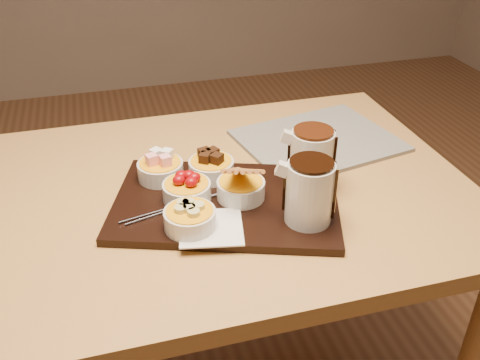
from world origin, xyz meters
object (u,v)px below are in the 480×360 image
object	(u,v)px
bowl_strawberries	(187,192)
pitcher_milk_chocolate	(311,159)
pitcher_dark_chocolate	(309,193)
newspaper	(318,141)
dining_table	(200,226)
serving_board	(226,203)

from	to	relation	value
bowl_strawberries	pitcher_milk_chocolate	size ratio (longest dim) A/B	0.80
pitcher_dark_chocolate	bowl_strawberries	bearing A→B (deg)	167.35
pitcher_milk_chocolate	newspaper	bearing A→B (deg)	81.68
dining_table	pitcher_dark_chocolate	distance (m)	0.32
serving_board	pitcher_milk_chocolate	size ratio (longest dim) A/B	3.69
pitcher_milk_chocolate	newspaper	size ratio (longest dim) A/B	0.34
pitcher_dark_chocolate	pitcher_milk_chocolate	xyz separation A→B (m)	(0.05, 0.12, 0.00)
serving_board	bowl_strawberries	bearing A→B (deg)	-176.42
bowl_strawberries	newspaper	xyz separation A→B (m)	(0.37, 0.19, -0.03)
dining_table	serving_board	bearing A→B (deg)	-61.23
dining_table	bowl_strawberries	distance (m)	0.15
serving_board	pitcher_milk_chocolate	xyz separation A→B (m)	(0.19, 0.01, 0.07)
pitcher_dark_chocolate	serving_board	bearing A→B (deg)	160.02
pitcher_dark_chocolate	newspaper	xyz separation A→B (m)	(0.16, 0.32, -0.08)
dining_table	bowl_strawberries	bearing A→B (deg)	-121.21
serving_board	pitcher_milk_chocolate	bearing A→B (deg)	21.80
newspaper	pitcher_milk_chocolate	bearing A→B (deg)	-128.71
bowl_strawberries	pitcher_milk_chocolate	xyz separation A→B (m)	(0.27, -0.01, 0.04)
dining_table	bowl_strawberries	size ratio (longest dim) A/B	12.00
dining_table	newspaper	distance (m)	0.38
dining_table	bowl_strawberries	world-z (taller)	bowl_strawberries
pitcher_dark_chocolate	newspaper	distance (m)	0.37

